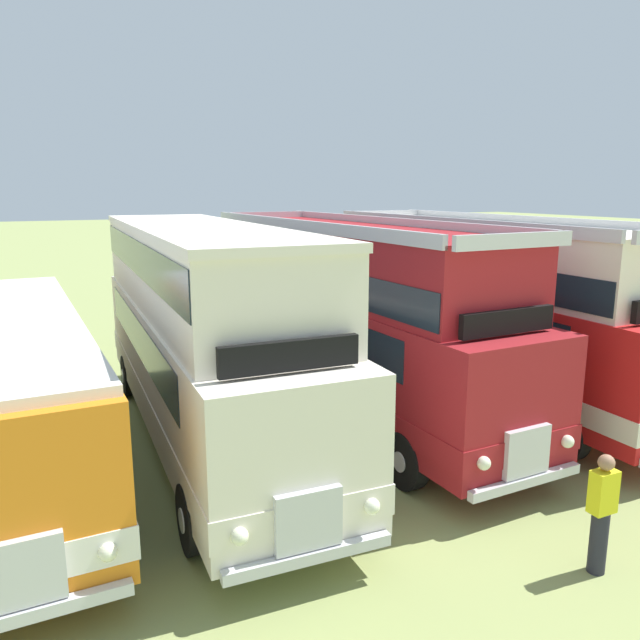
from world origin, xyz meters
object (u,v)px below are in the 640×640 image
object	(u,v)px
bus_fifth_in_row	(9,383)
marshal_person	(601,513)
bus_seventh_in_row	(347,311)
bus_eighth_in_row	(481,303)
bus_sixth_in_row	(202,325)

from	to	relation	value
bus_fifth_in_row	marshal_person	size ratio (longest dim) A/B	6.16
bus_seventh_in_row	bus_eighth_in_row	distance (m)	3.64
bus_eighth_in_row	marshal_person	bearing A→B (deg)	-117.02
bus_sixth_in_row	bus_fifth_in_row	bearing A→B (deg)	-178.64
bus_seventh_in_row	marshal_person	bearing A→B (deg)	-89.47
marshal_person	bus_eighth_in_row	bearing A→B (deg)	62.98
bus_sixth_in_row	marshal_person	distance (m)	7.94
bus_sixth_in_row	bus_seventh_in_row	distance (m)	3.64
bus_fifth_in_row	bus_seventh_in_row	bearing A→B (deg)	4.84
bus_fifth_in_row	bus_seventh_in_row	distance (m)	7.26
bus_eighth_in_row	marshal_person	size ratio (longest dim) A/B	6.51
bus_seventh_in_row	bus_eighth_in_row	world-z (taller)	same
bus_seventh_in_row	bus_sixth_in_row	bearing A→B (deg)	-171.71
bus_fifth_in_row	bus_sixth_in_row	distance (m)	3.68
bus_fifth_in_row	bus_eighth_in_row	size ratio (longest dim) A/B	0.95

